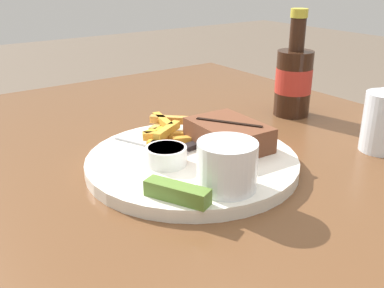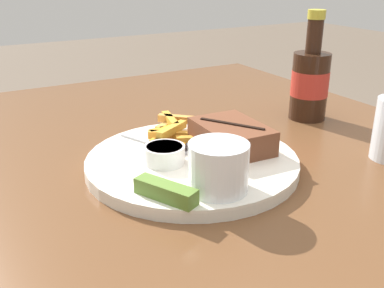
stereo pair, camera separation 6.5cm
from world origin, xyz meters
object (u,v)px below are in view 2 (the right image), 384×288
dinner_plate (192,162)px  knife_utensil (202,144)px  dipping_sauce_cup (165,154)px  fork_utensil (151,143)px  beer_bottle (310,82)px  pickle_spear (166,191)px  steak_portion (233,137)px  coleslaw_cup (218,164)px

dinner_plate → knife_utensil: (-0.03, 0.03, 0.01)m
dipping_sauce_cup → knife_utensil: dipping_sauce_cup is taller
dipping_sauce_cup → fork_utensil: size_ratio=0.46×
beer_bottle → dipping_sauce_cup: bearing=-75.2°
pickle_spear → dipping_sauce_cup: bearing=154.1°
steak_portion → beer_bottle: size_ratio=0.62×
fork_utensil → beer_bottle: beer_bottle is taller
knife_utensil → beer_bottle: bearing=6.2°
dinner_plate → steak_portion: 0.07m
steak_portion → coleslaw_cup: size_ratio=1.66×
coleslaw_cup → dipping_sauce_cup: coleslaw_cup is taller
dinner_plate → beer_bottle: beer_bottle is taller
knife_utensil → beer_bottle: beer_bottle is taller
beer_bottle → fork_utensil: bearing=-87.4°
beer_bottle → coleslaw_cup: bearing=-59.2°
knife_utensil → coleslaw_cup: bearing=-119.6°
pickle_spear → dinner_plate: bearing=136.7°
coleslaw_cup → fork_utensil: (-0.18, -0.01, -0.03)m
dinner_plate → dipping_sauce_cup: (0.00, -0.04, 0.02)m
knife_utensil → beer_bottle: size_ratio=0.81×
steak_portion → beer_bottle: beer_bottle is taller
dipping_sauce_cup → beer_bottle: (-0.09, 0.35, 0.04)m
steak_portion → pickle_spear: bearing=-59.9°
coleslaw_cup → pickle_spear: coleslaw_cup is taller
coleslaw_cup → steak_portion: bearing=138.4°
steak_portion → knife_utensil: 0.05m
coleslaw_cup → beer_bottle: (-0.20, 0.33, 0.02)m
steak_portion → fork_utensil: bearing=-128.1°
coleslaw_cup → dipping_sauce_cup: size_ratio=1.30×
dinner_plate → pickle_spear: pickle_spear is taller
knife_utensil → pickle_spear: bearing=-141.9°
fork_utensil → steak_portion: bearing=28.9°
dinner_plate → pickle_spear: (0.10, -0.09, 0.02)m
dinner_plate → pickle_spear: bearing=-43.3°
steak_portion → dipping_sauce_cup: (-0.00, -0.11, -0.00)m
dinner_plate → fork_utensil: 0.08m
steak_portion → knife_utensil: steak_portion is taller
knife_utensil → fork_utensil: bearing=137.7°
pickle_spear → beer_bottle: bearing=115.1°
dinner_plate → coleslaw_cup: bearing=-11.8°
coleslaw_cup → beer_bottle: beer_bottle is taller
dinner_plate → pickle_spear: size_ratio=3.70×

